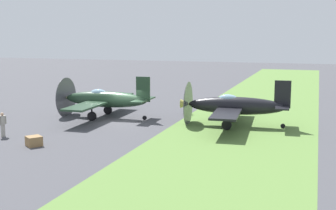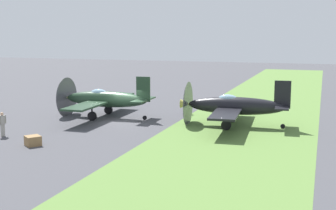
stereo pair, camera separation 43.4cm
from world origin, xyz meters
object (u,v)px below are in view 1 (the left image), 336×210
airplane_wingman (234,106)px  ground_crew_chief (3,124)px  runway_marker_cone (207,105)px  fuel_drum (187,109)px  supply_crate (34,141)px  airplane_lead (104,99)px

airplane_wingman → ground_crew_chief: (-8.83, 14.77, -0.70)m
ground_crew_chief → runway_marker_cone: 20.21m
fuel_drum → supply_crate: (-14.41, 6.15, -0.13)m
runway_marker_cone → supply_crate: bearing=159.5°
fuel_drum → runway_marker_cone: (4.37, -0.87, -0.23)m
supply_crate → ground_crew_chief: bearing=66.1°
airplane_wingman → supply_crate: size_ratio=12.01×
airplane_lead → airplane_wingman: 11.28m
supply_crate → airplane_lead: bearing=0.8°
airplane_wingman → runway_marker_cone: size_ratio=24.56×
airplane_wingman → runway_marker_cone: (8.33, 4.12, -1.39)m
fuel_drum → runway_marker_cone: fuel_drum is taller
airplane_lead → supply_crate: (-10.52, -0.15, -1.27)m
runway_marker_cone → airplane_lead: bearing=139.1°
airplane_wingman → airplane_lead: bearing=85.4°
ground_crew_chief → fuel_drum: (12.79, -9.79, -0.46)m
supply_crate → airplane_wingman: bearing=-46.8°
airplane_wingman → ground_crew_chief: bearing=116.6°
ground_crew_chief → supply_crate: ground_crew_chief is taller
airplane_lead → ground_crew_chief: (-8.90, 3.49, -0.68)m
fuel_drum → runway_marker_cone: size_ratio=2.05×
airplane_lead → ground_crew_chief: 9.59m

